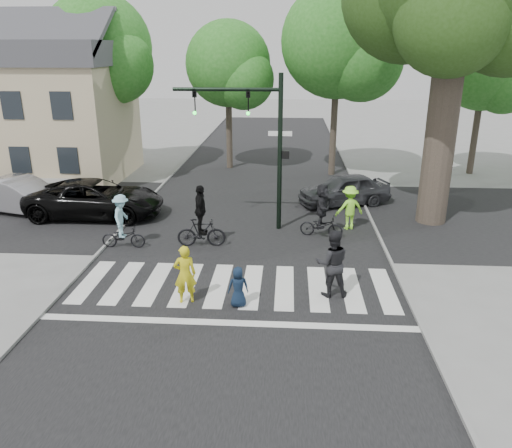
% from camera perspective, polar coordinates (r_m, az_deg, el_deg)
% --- Properties ---
extents(ground, '(120.00, 120.00, 0.00)m').
position_cam_1_polar(ground, '(14.44, -2.80, -8.81)').
color(ground, gray).
rests_on(ground, ground).
extents(road_stem, '(10.00, 70.00, 0.01)m').
position_cam_1_polar(road_stem, '(18.96, -1.11, -1.65)').
color(road_stem, black).
rests_on(road_stem, ground).
extents(road_cross, '(70.00, 10.00, 0.01)m').
position_cam_1_polar(road_cross, '(21.78, -0.44, 1.19)').
color(road_cross, black).
rests_on(road_cross, ground).
extents(curb_left, '(0.10, 70.00, 0.10)m').
position_cam_1_polar(curb_left, '(20.00, -15.68, -1.12)').
color(curb_left, gray).
rests_on(curb_left, ground).
extents(curb_right, '(0.10, 70.00, 0.10)m').
position_cam_1_polar(curb_right, '(19.21, 14.08, -1.83)').
color(curb_right, gray).
rests_on(curb_right, ground).
extents(crosswalk, '(10.00, 3.85, 0.01)m').
position_cam_1_polar(crosswalk, '(15.02, -2.52, -7.59)').
color(crosswalk, silver).
rests_on(crosswalk, ground).
extents(traffic_signal, '(4.45, 0.29, 6.00)m').
position_cam_1_polar(traffic_signal, '(19.09, 0.20, 10.62)').
color(traffic_signal, black).
rests_on(traffic_signal, ground).
extents(bg_tree_0, '(5.46, 5.20, 8.97)m').
position_cam_1_polar(bg_tree_0, '(32.45, -25.39, 16.47)').
color(bg_tree_0, brown).
rests_on(bg_tree_0, ground).
extents(bg_tree_1, '(6.09, 5.80, 9.80)m').
position_cam_1_polar(bg_tree_1, '(29.91, -17.12, 18.31)').
color(bg_tree_1, brown).
rests_on(bg_tree_1, ground).
extents(bg_tree_2, '(5.04, 4.80, 8.40)m').
position_cam_1_polar(bg_tree_2, '(29.45, -2.76, 17.39)').
color(bg_tree_2, brown).
rests_on(bg_tree_2, ground).
extents(bg_tree_3, '(6.30, 6.00, 10.20)m').
position_cam_1_polar(bg_tree_3, '(28.04, 10.03, 19.41)').
color(bg_tree_3, brown).
rests_on(bg_tree_3, ground).
extents(bg_tree_4, '(4.83, 4.60, 8.15)m').
position_cam_1_polar(bg_tree_4, '(30.70, 25.15, 15.47)').
color(bg_tree_4, brown).
rests_on(bg_tree_4, ground).
extents(house, '(8.40, 8.10, 8.82)m').
position_cam_1_polar(house, '(29.78, -22.72, 12.15)').
color(house, '#C1B08C').
rests_on(house, ground).
extents(pedestrian_woman, '(0.70, 0.54, 1.72)m').
position_cam_1_polar(pedestrian_woman, '(14.16, -8.12, -5.71)').
color(pedestrian_woman, gold).
rests_on(pedestrian_woman, ground).
extents(pedestrian_child, '(0.64, 0.47, 1.18)m').
position_cam_1_polar(pedestrian_child, '(13.92, -2.05, -7.21)').
color(pedestrian_child, '#112035').
rests_on(pedestrian_child, ground).
extents(pedestrian_adult, '(1.04, 0.84, 2.02)m').
position_cam_1_polar(pedestrian_adult, '(14.51, 8.69, -4.45)').
color(pedestrian_adult, black).
rests_on(pedestrian_adult, ground).
extents(cyclist_left, '(1.58, 1.04, 1.99)m').
position_cam_1_polar(cyclist_left, '(18.45, -15.03, -0.12)').
color(cyclist_left, black).
rests_on(cyclist_left, ground).
extents(cyclist_mid, '(1.78, 1.09, 2.29)m').
position_cam_1_polar(cyclist_mid, '(18.02, -6.31, 0.25)').
color(cyclist_mid, black).
rests_on(cyclist_mid, ground).
extents(cyclist_right, '(1.72, 1.59, 2.08)m').
position_cam_1_polar(cyclist_right, '(19.03, 7.54, 1.20)').
color(cyclist_right, black).
rests_on(cyclist_right, ground).
extents(car_suv, '(5.70, 2.67, 1.58)m').
position_cam_1_polar(car_suv, '(22.30, -17.87, 2.78)').
color(car_suv, black).
rests_on(car_suv, ground).
extents(car_silver, '(4.98, 2.83, 1.55)m').
position_cam_1_polar(car_silver, '(24.07, -25.33, 2.98)').
color(car_silver, '#9D9CA1').
rests_on(car_silver, ground).
extents(car_grey, '(4.52, 3.03, 1.43)m').
position_cam_1_polar(car_grey, '(23.25, 10.04, 3.90)').
color(car_grey, '#38393D').
rests_on(car_grey, ground).
extents(bystander_hivis, '(1.29, 0.97, 1.77)m').
position_cam_1_polar(bystander_hivis, '(20.03, 10.64, 1.83)').
color(bystander_hivis, '#99FF37').
rests_on(bystander_hivis, ground).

